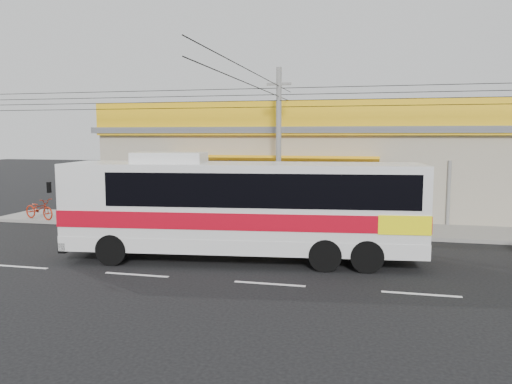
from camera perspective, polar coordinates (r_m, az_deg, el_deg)
ground at (r=16.39m, az=3.34°, el=-7.97°), size 120.00×120.00×0.00m
sidewalk at (r=22.17m, az=5.99°, el=-3.99°), size 30.00×3.20×0.15m
lane_markings at (r=14.02m, az=1.57°, el=-10.47°), size 50.00×0.12×0.01m
storefront_building at (r=27.37m, az=7.48°, el=2.67°), size 22.60×9.20×5.70m
coach_bus at (r=16.20m, az=-0.98°, el=-1.29°), size 11.70×3.76×3.54m
motorbike_red at (r=25.69m, az=-23.53°, el=-1.78°), size 1.98×1.15×0.98m
motorbike_dark at (r=23.79m, az=-16.98°, el=-1.97°), size 1.90×0.72×1.12m
utility_pole at (r=21.44m, az=2.63°, el=10.85°), size 34.00×14.00×6.94m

